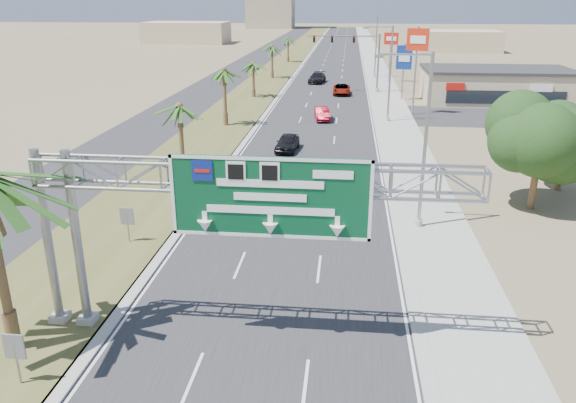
# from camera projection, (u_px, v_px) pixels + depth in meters

# --- Properties ---
(road) EXTENTS (12.00, 300.00, 0.02)m
(road) POSITION_uv_depth(u_px,v_px,m) (334.00, 63.00, 115.88)
(road) COLOR #28282B
(road) RESTS_ON ground
(sidewalk_right) EXTENTS (4.00, 300.00, 0.10)m
(sidewalk_right) POSITION_uv_depth(u_px,v_px,m) (375.00, 63.00, 115.03)
(sidewalk_right) COLOR #9E9B93
(sidewalk_right) RESTS_ON ground
(median_grass) EXTENTS (7.00, 300.00, 0.12)m
(median_grass) POSITION_uv_depth(u_px,v_px,m) (286.00, 62.00, 116.85)
(median_grass) COLOR #4B5324
(median_grass) RESTS_ON ground
(opposing_road) EXTENTS (8.00, 300.00, 0.02)m
(opposing_road) POSITION_uv_depth(u_px,v_px,m) (252.00, 62.00, 117.56)
(opposing_road) COLOR #28282B
(opposing_road) RESTS_ON ground
(sign_gantry) EXTENTS (16.75, 1.24, 7.50)m
(sign_gantry) POSITION_uv_depth(u_px,v_px,m) (229.00, 191.00, 20.40)
(sign_gantry) COLOR gray
(sign_gantry) RESTS_ON ground
(palm_row_b) EXTENTS (3.99, 3.99, 5.95)m
(palm_row_b) POSITION_uv_depth(u_px,v_px,m) (179.00, 107.00, 42.26)
(palm_row_b) COLOR brown
(palm_row_b) RESTS_ON ground
(palm_row_c) EXTENTS (3.99, 3.99, 6.75)m
(palm_row_c) POSITION_uv_depth(u_px,v_px,m) (224.00, 71.00, 56.95)
(palm_row_c) COLOR brown
(palm_row_c) RESTS_ON ground
(palm_row_d) EXTENTS (3.99, 3.99, 5.45)m
(palm_row_d) POSITION_uv_depth(u_px,v_px,m) (253.00, 64.00, 74.20)
(palm_row_d) COLOR brown
(palm_row_d) RESTS_ON ground
(palm_row_e) EXTENTS (3.99, 3.99, 6.15)m
(palm_row_e) POSITION_uv_depth(u_px,v_px,m) (272.00, 47.00, 91.72)
(palm_row_e) COLOR brown
(palm_row_e) RESTS_ON ground
(palm_row_f) EXTENTS (3.99, 3.99, 5.75)m
(palm_row_f) POSITION_uv_depth(u_px,v_px,m) (288.00, 39.00, 115.22)
(palm_row_f) COLOR brown
(palm_row_f) RESTS_ON ground
(streetlight_near) EXTENTS (3.27, 0.44, 10.00)m
(streetlight_near) POSITION_uv_depth(u_px,v_px,m) (421.00, 150.00, 31.32)
(streetlight_near) COLOR gray
(streetlight_near) RESTS_ON ground
(streetlight_mid) EXTENTS (3.27, 0.44, 10.00)m
(streetlight_mid) POSITION_uv_depth(u_px,v_px,m) (388.00, 78.00, 59.36)
(streetlight_mid) COLOR gray
(streetlight_mid) RESTS_ON ground
(streetlight_far) EXTENTS (3.27, 0.44, 10.00)m
(streetlight_far) POSITION_uv_depth(u_px,v_px,m) (375.00, 49.00, 93.00)
(streetlight_far) COLOR gray
(streetlight_far) RESTS_ON ground
(signal_mast) EXTENTS (10.28, 0.71, 8.00)m
(signal_mast) POSITION_uv_depth(u_px,v_px,m) (364.00, 57.00, 78.18)
(signal_mast) COLOR gray
(signal_mast) RESTS_ON ground
(store_building) EXTENTS (18.00, 10.00, 4.00)m
(store_building) POSITION_uv_depth(u_px,v_px,m) (496.00, 86.00, 71.91)
(store_building) COLOR tan
(store_building) RESTS_ON ground
(oak_near) EXTENTS (4.50, 4.50, 6.80)m
(oak_near) POSITION_uv_depth(u_px,v_px,m) (541.00, 139.00, 34.35)
(oak_near) COLOR brown
(oak_near) RESTS_ON ground
(oak_far) EXTENTS (3.50, 3.50, 5.60)m
(oak_far) POSITION_uv_depth(u_px,v_px,m) (567.00, 137.00, 38.04)
(oak_far) COLOR brown
(oak_far) RESTS_ON ground
(median_signback_a) EXTENTS (0.75, 0.08, 2.08)m
(median_signback_a) POSITION_uv_depth(u_px,v_px,m) (15.00, 350.00, 18.97)
(median_signback_a) COLOR gray
(median_signback_a) RESTS_ON ground
(median_signback_b) EXTENTS (0.75, 0.08, 2.08)m
(median_signback_b) POSITION_uv_depth(u_px,v_px,m) (127.00, 219.00, 30.25)
(median_signback_b) COLOR gray
(median_signback_b) RESTS_ON ground
(building_distant_left) EXTENTS (24.00, 14.00, 6.00)m
(building_distant_left) POSITION_uv_depth(u_px,v_px,m) (187.00, 33.00, 166.04)
(building_distant_left) COLOR tan
(building_distant_left) RESTS_ON ground
(building_distant_right) EXTENTS (20.00, 12.00, 5.00)m
(building_distant_right) POSITION_uv_depth(u_px,v_px,m) (458.00, 41.00, 140.10)
(building_distant_right) COLOR tan
(building_distant_right) RESTS_ON ground
(car_left_lane) EXTENTS (2.07, 4.40, 1.46)m
(car_left_lane) POSITION_uv_depth(u_px,v_px,m) (287.00, 143.00, 49.09)
(car_left_lane) COLOR black
(car_left_lane) RESTS_ON ground
(car_mid_lane) EXTENTS (2.06, 4.44, 1.41)m
(car_mid_lane) POSITION_uv_depth(u_px,v_px,m) (322.00, 114.00, 61.50)
(car_mid_lane) COLOR maroon
(car_mid_lane) RESTS_ON ground
(car_right_lane) EXTENTS (2.41, 5.09, 1.40)m
(car_right_lane) POSITION_uv_depth(u_px,v_px,m) (342.00, 90.00, 77.75)
(car_right_lane) COLOR gray
(car_right_lane) RESTS_ON ground
(car_far) EXTENTS (2.86, 5.65, 1.57)m
(car_far) POSITION_uv_depth(u_px,v_px,m) (317.00, 78.00, 88.36)
(car_far) COLOR black
(car_far) RESTS_ON ground
(pole_sign_red_near) EXTENTS (2.37, 1.04, 9.73)m
(pole_sign_red_near) POSITION_uv_depth(u_px,v_px,m) (417.00, 45.00, 62.11)
(pole_sign_red_near) COLOR gray
(pole_sign_red_near) RESTS_ON ground
(pole_sign_blue) EXTENTS (2.02, 0.66, 7.17)m
(pole_sign_blue) POSITION_uv_depth(u_px,v_px,m) (404.00, 59.00, 72.04)
(pole_sign_blue) COLOR gray
(pole_sign_blue) RESTS_ON ground
(pole_sign_red_far) EXTENTS (2.19, 0.94, 7.81)m
(pole_sign_red_far) POSITION_uv_depth(u_px,v_px,m) (391.00, 42.00, 87.38)
(pole_sign_red_far) COLOR gray
(pole_sign_red_far) RESTS_ON ground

